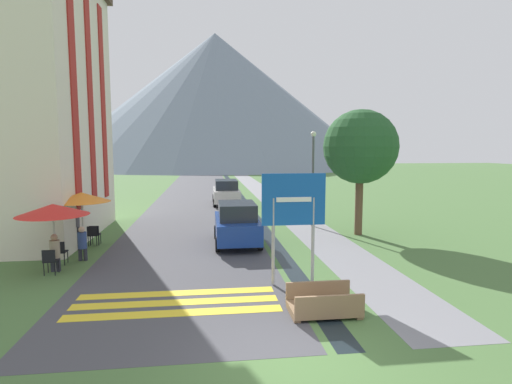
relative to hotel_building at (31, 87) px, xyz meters
name	(u,v)px	position (x,y,z in m)	size (l,w,h in m)	color
ground_plane	(231,208)	(9.39, 8.00, -6.85)	(160.00, 160.00, 0.00)	#476B38
road	(198,193)	(6.89, 18.00, -6.84)	(6.40, 60.00, 0.01)	#424247
footpath	(263,192)	(12.99, 18.00, -6.84)	(2.20, 60.00, 0.01)	slate
drainage_channel	(237,192)	(10.59, 18.00, -6.84)	(0.60, 60.00, 0.00)	black
crosswalk_marking	(176,303)	(6.89, -8.87, -6.84)	(5.44, 1.84, 0.01)	yellow
mountain_distant	(215,100)	(10.12, 81.91, 9.24)	(79.25, 79.25, 32.16)	slate
hotel_building	(31,87)	(0.00, 0.00, 0.00)	(5.50, 8.78, 12.79)	beige
road_sign	(294,210)	(10.30, -7.81, -4.58)	(1.92, 0.11, 3.37)	#9E9EA3
footbridge	(323,304)	(10.59, -10.01, -6.62)	(1.70, 1.10, 0.65)	#846647
parked_car_near	(237,223)	(8.99, -2.52, -5.94)	(1.89, 3.89, 1.82)	navy
parked_car_far	(226,192)	(9.15, 10.00, -5.93)	(1.96, 4.54, 1.82)	silver
cafe_chair_far_right	(93,234)	(2.93, -2.03, -6.33)	(0.40, 0.40, 0.85)	black
cafe_chair_nearest	(50,260)	(2.66, -5.96, -6.33)	(0.40, 0.40, 0.85)	black
cafe_chair_far_left	(95,233)	(2.98, -1.93, -6.33)	(0.40, 0.40, 0.85)	black
cafe_chair_near_right	(60,251)	(2.56, -4.80, -6.33)	(0.40, 0.40, 0.85)	black
cafe_umbrella_front_red	(53,210)	(2.68, -5.55, -4.76)	(2.29, 2.29, 2.28)	#B7B2A8
cafe_umbrella_middle_orange	(81,197)	(2.81, -2.95, -4.66)	(2.21, 2.21, 2.38)	#B7B2A8
person_seated_near	(55,251)	(2.68, -5.59, -6.14)	(0.32, 0.32, 1.27)	#282833
person_seated_far	(82,242)	(3.19, -4.34, -6.15)	(0.32, 0.32, 1.27)	#282833
person_standing_terrace	(75,224)	(2.43, -2.61, -5.79)	(0.32, 0.32, 1.81)	#282833
streetlamp	(313,170)	(13.28, 1.05, -3.87)	(0.28, 0.28, 5.00)	#515156
tree_by_path	(360,147)	(14.92, -1.26, -2.68)	(3.48, 3.48, 5.93)	brown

